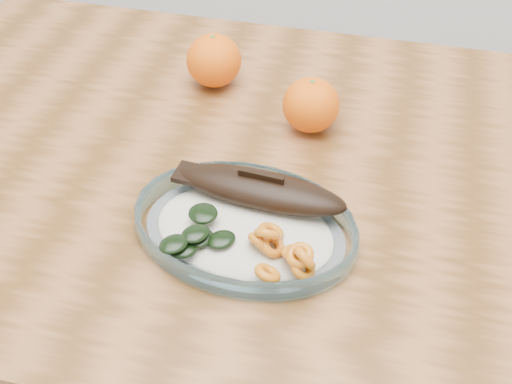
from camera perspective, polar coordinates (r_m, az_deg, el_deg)
dining_table at (r=0.98m, az=-0.82°, el=-1.64°), size 1.20×0.80×0.75m
plated_meal at (r=0.80m, az=-0.95°, el=-2.83°), size 0.56×0.56×0.08m
orange_left at (r=1.06m, az=-3.77°, el=11.59°), size 0.09×0.09×0.09m
orange_right at (r=0.96m, az=4.90°, el=7.71°), size 0.08×0.08×0.08m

